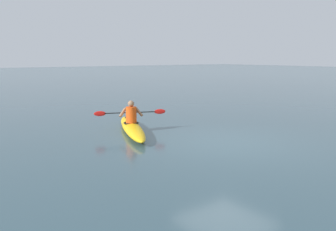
{
  "coord_description": "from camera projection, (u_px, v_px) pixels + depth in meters",
  "views": [
    {
      "loc": [
        7.52,
        7.21,
        2.52
      ],
      "look_at": [
        1.88,
        -0.4,
        0.96
      ],
      "focal_mm": 38.23,
      "sensor_mm": 36.0,
      "label": 1
    }
  ],
  "objects": [
    {
      "name": "ground_plane",
      "position": [
        227.0,
        143.0,
        10.54
      ],
      "size": [
        160.0,
        160.0,
        0.0
      ],
      "primitive_type": "plane",
      "color": "#334C56"
    },
    {
      "name": "kayak",
      "position": [
        132.0,
        128.0,
        11.99
      ],
      "size": [
        2.2,
        4.13,
        0.32
      ],
      "color": "#EAB214",
      "rests_on": "ground"
    },
    {
      "name": "kayaker",
      "position": [
        131.0,
        113.0,
        12.05
      ],
      "size": [
        2.28,
        1.01,
        0.75
      ],
      "color": "#E04C14",
      "rests_on": "kayak"
    }
  ]
}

